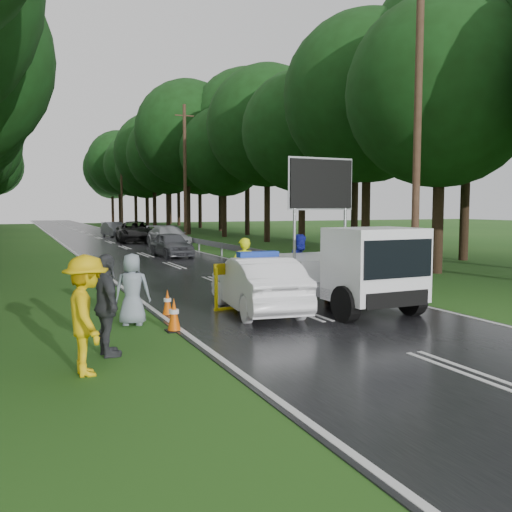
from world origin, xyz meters
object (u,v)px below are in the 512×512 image
police_sedan (258,285)px  civilian (301,264)px  barrier (263,272)px  queue_car_second (169,237)px  work_truck (346,268)px  officer (244,270)px  queue_car_fourth (114,229)px  queue_car_first (172,245)px  queue_car_third (135,232)px

police_sedan → civilian: bearing=-129.3°
barrier → queue_car_second: size_ratio=0.60×
work_truck → officer: work_truck is taller
barrier → queue_car_fourth: 36.54m
work_truck → queue_car_first: (-0.17, 16.69, -0.42)m
police_sedan → barrier: size_ratio=1.49×
work_truck → queue_car_second: 23.22m
queue_car_fourth → officer: bearing=-101.0°
queue_car_first → queue_car_second: 6.66m
officer → queue_car_first: 14.56m
officer → queue_car_third: size_ratio=0.32×
officer → queue_car_first: (1.76, 14.46, -0.24)m
barrier → queue_car_third: bearing=75.9°
police_sedan → officer: (0.32, 1.73, 0.19)m
officer → queue_car_second: size_ratio=0.37×
queue_car_third → queue_car_fourth: bearing=97.2°
barrier → queue_car_third: queue_car_third is taller
barrier → civilian: 2.67m
queue_car_third → queue_car_fourth: (-0.20, 8.19, -0.13)m
officer → queue_car_first: officer is taller
civilian → queue_car_fourth: bearing=72.1°
queue_car_third → queue_car_fourth: 8.19m
work_truck → queue_car_first: work_truck is taller
work_truck → queue_car_third: size_ratio=0.91×
queue_car_second → civilian: bearing=-94.8°
police_sedan → civilian: 3.51m
queue_car_first → barrier: bearing=-98.9°
police_sedan → queue_car_fourth: 37.30m
officer → queue_car_fourth: size_ratio=0.46×
work_truck → queue_car_fourth: bearing=87.0°
police_sedan → work_truck: work_truck is taller
work_truck → police_sedan: bearing=164.8°
queue_car_second → queue_car_third: 6.40m
civilian → queue_car_second: size_ratio=0.37×
police_sedan → queue_car_first: police_sedan is taller
barrier → officer: size_ratio=1.63×
police_sedan → civilian: civilian is taller
barrier → queue_car_third: size_ratio=0.53×
queue_car_second → queue_car_third: size_ratio=0.88×
queue_car_first → work_truck: bearing=-92.3°
queue_car_fourth → queue_car_first: bearing=-98.8°
barrier → work_truck: bearing=-44.0°
civilian → queue_car_second: (1.10, 20.22, -0.20)m
police_sedan → queue_car_fourth: (2.58, 37.21, -0.06)m
queue_car_third → officer: bearing=-89.4°
barrier → officer: (-0.14, 1.00, -0.03)m
police_sedan → work_truck: size_ratio=0.86×
work_truck → queue_car_first: size_ratio=1.32×
barrier → queue_car_second: 22.17m
work_truck → queue_car_third: bearing=86.5°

